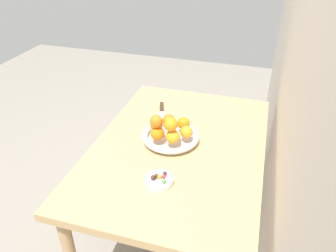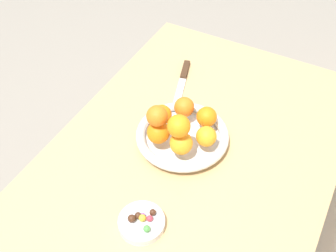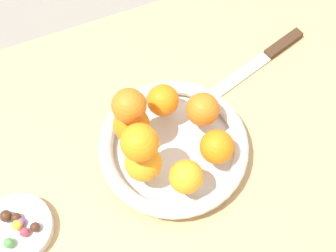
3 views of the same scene
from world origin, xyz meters
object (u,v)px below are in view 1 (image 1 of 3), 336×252
orange_0 (156,125)px  orange_4 (183,123)px  candy_dish (159,181)px  orange_2 (173,137)px  candy_ball_3 (165,173)px  orange_3 (186,132)px  candy_ball_5 (159,176)px  candy_ball_6 (159,177)px  orange_5 (169,120)px  candy_ball_2 (164,181)px  orange_6 (156,121)px  candy_ball_4 (153,178)px  candy_ball_1 (156,176)px  fruit_bowl (171,137)px  orange_7 (171,124)px  knife (162,113)px  dining_table (179,160)px  orange_1 (157,133)px  candy_ball_0 (164,176)px

orange_0 → orange_4: (-0.05, 0.11, 0.00)m
candy_dish → orange_2: size_ratio=1.82×
candy_dish → candy_ball_3: 0.04m
orange_2 → orange_3: 0.07m
orange_3 → orange_4: 0.07m
candy_ball_5 → candy_ball_6: candy_ball_6 is taller
orange_5 → candy_ball_2: size_ratio=3.45×
candy_dish → orange_6: bearing=-160.1°
candy_ball_3 → candy_ball_6: 0.03m
candy_ball_4 → candy_ball_3: bearing=138.3°
candy_ball_1 → candy_ball_6: 0.01m
fruit_bowl → orange_0: size_ratio=4.65×
orange_0 → orange_7: bearing=50.9°
orange_0 → orange_5: orange_5 is taller
orange_5 → candy_ball_3: 0.34m
orange_4 → candy_ball_6: (0.35, -0.01, -0.04)m
orange_2 → orange_5: (-0.13, -0.06, -0.00)m
orange_7 → candy_ball_5: orange_7 is taller
candy_ball_1 → candy_ball_2: same height
candy_ball_3 → knife: (-0.50, -0.17, -0.03)m
orange_2 → dining_table: bearing=159.3°
orange_1 → candy_ball_3: 0.23m
candy_ball_1 → candy_ball_6: size_ratio=0.95×
candy_ball_0 → candy_ball_1: candy_ball_1 is taller
fruit_bowl → orange_0: (-0.01, -0.07, 0.05)m
orange_1 → orange_3: (-0.05, 0.12, -0.00)m
orange_4 → knife: (-0.17, -0.16, -0.06)m
candy_ball_0 → orange_2: bearing=-173.2°
orange_5 → candy_ball_1: 0.36m
candy_dish → candy_ball_3: bearing=150.7°
orange_5 → orange_3: bearing=54.5°
orange_2 → knife: orange_2 is taller
candy_dish → orange_6: (-0.23, -0.08, 0.12)m
orange_3 → candy_ball_6: (0.28, -0.04, -0.04)m
orange_3 → candy_ball_2: 0.30m
orange_2 → candy_ball_4: bearing=-2.6°
orange_1 → orange_2: (0.01, 0.07, -0.00)m
candy_ball_5 → candy_ball_0: bearing=93.1°
orange_4 → fruit_bowl: bearing=-36.7°
knife → candy_ball_3: bearing=18.9°
candy_ball_5 → candy_ball_6: bearing=27.0°
orange_2 → orange_6: bearing=-95.0°
orange_5 → knife: (-0.17, -0.09, -0.06)m
dining_table → knife: size_ratio=4.32×
orange_4 → orange_7: 0.14m
orange_5 → candy_ball_6: orange_5 is taller
orange_1 → candy_ball_4: (0.24, 0.06, -0.04)m
knife → orange_5: bearing=28.0°
fruit_bowl → candy_dish: size_ratio=2.33×
orange_5 → candy_ball_3: size_ratio=3.62×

